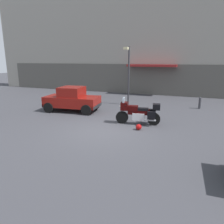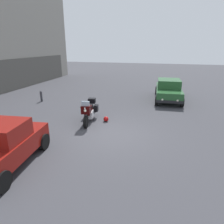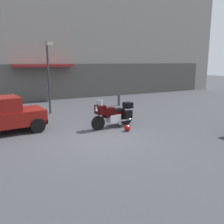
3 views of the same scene
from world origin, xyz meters
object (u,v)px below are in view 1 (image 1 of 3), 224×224
at_px(car_compact_side, 72,99).
at_px(bollard_curbside, 200,103).
at_px(streetlamp_curbside, 128,70).
at_px(motorcycle, 139,112).
at_px(helmet, 139,127).

distance_m(car_compact_side, bollard_curbside, 8.48).
height_order(streetlamp_curbside, bollard_curbside, streetlamp_curbside).
height_order(motorcycle, helmet, motorcycle).
xyz_separation_m(helmet, car_compact_side, (-4.90, 2.11, 0.63)).
bearing_deg(bollard_curbside, car_compact_side, -154.03).
bearing_deg(helmet, motorcycle, 105.03).
xyz_separation_m(helmet, streetlamp_curbside, (-2.15, 5.18, 2.40)).
bearing_deg(motorcycle, streetlamp_curbside, -75.79).
relative_size(helmet, car_compact_side, 0.08).
relative_size(motorcycle, streetlamp_curbside, 0.55).
height_order(helmet, bollard_curbside, bollard_curbside).
bearing_deg(bollard_curbside, helmet, -115.04).
bearing_deg(car_compact_side, helmet, 150.22).
bearing_deg(streetlamp_curbside, car_compact_side, -131.87).
bearing_deg(helmet, car_compact_side, 156.68).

